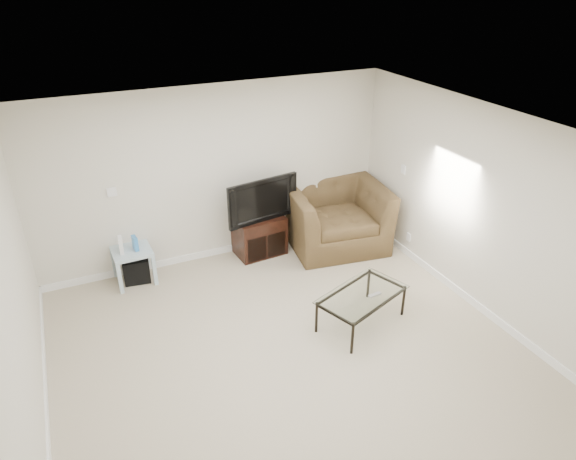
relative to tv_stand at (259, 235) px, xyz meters
name	(u,v)px	position (x,y,z in m)	size (l,w,h in m)	color
floor	(292,357)	(-0.53, -2.28, -0.29)	(5.00, 5.00, 0.00)	tan
ceiling	(293,138)	(-0.53, -2.28, 2.21)	(5.00, 5.00, 0.00)	white
wall_back	(216,175)	(-0.53, 0.22, 0.96)	(5.00, 0.02, 2.50)	silver
wall_left	(14,326)	(-3.03, -2.28, 0.96)	(0.02, 5.00, 2.50)	silver
wall_right	(485,214)	(1.97, -2.28, 0.96)	(0.02, 5.00, 2.50)	silver
plate_back	(112,192)	(-1.93, 0.21, 0.96)	(0.12, 0.02, 0.12)	white
plate_right_switch	(403,169)	(1.96, -0.68, 0.96)	(0.02, 0.09, 0.13)	white
plate_right_outlet	(409,237)	(1.96, -0.98, 0.01)	(0.02, 0.08, 0.12)	white
tv_stand	(259,235)	(0.00, 0.00, 0.00)	(0.70, 0.49, 0.59)	black
dvd_player	(260,224)	(0.00, -0.04, 0.20)	(0.36, 0.25, 0.05)	black
television	(259,198)	(0.00, -0.03, 0.61)	(1.02, 0.20, 0.63)	black
side_table	(134,265)	(-1.82, 0.00, -0.05)	(0.50, 0.50, 0.48)	silver
subwoofer	(136,268)	(-1.80, 0.02, -0.12)	(0.34, 0.34, 0.34)	black
game_console	(121,245)	(-1.94, -0.02, 0.30)	(0.05, 0.16, 0.22)	white
game_case	(135,243)	(-1.76, -0.02, 0.28)	(0.05, 0.14, 0.19)	#337FCC
recliner	(336,207)	(1.15, -0.23, 0.34)	(1.44, 0.93, 1.26)	brown
coffee_table	(361,309)	(0.47, -2.08, -0.08)	(1.07, 0.60, 0.42)	black
remote	(375,295)	(0.59, -2.16, 0.14)	(0.17, 0.05, 0.02)	#B2B2B7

